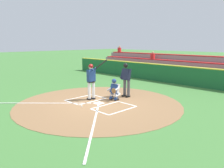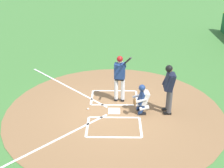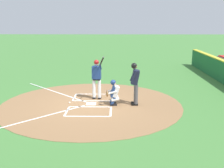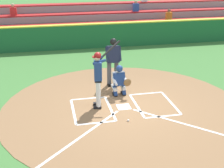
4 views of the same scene
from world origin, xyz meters
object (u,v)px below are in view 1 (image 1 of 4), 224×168
batter (91,79)px  baseball (82,106)px  plate_umpire (126,78)px  catcher (114,89)px

batter → baseball: 1.74m
batter → plate_umpire: 1.92m
baseball → batter: bearing=-59.6°
plate_umpire → batter: bearing=64.0°
batter → baseball: size_ratio=28.76×
batter → baseball: bearing=120.4°
batter → catcher: bearing=-138.0°
batter → catcher: (-0.88, -0.79, -0.51)m
batter → catcher: 1.29m
batter → catcher: batter is taller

